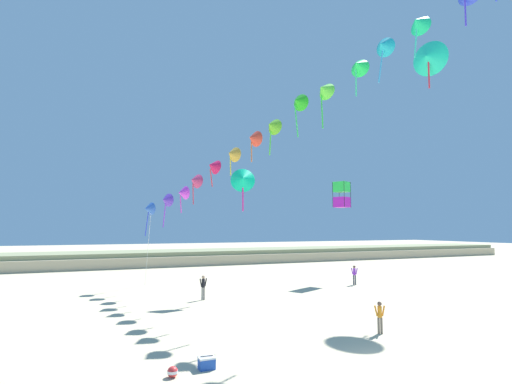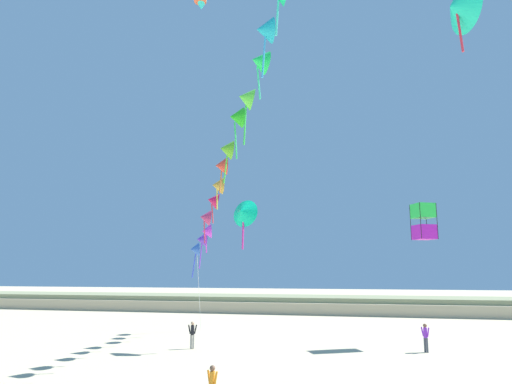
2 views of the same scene
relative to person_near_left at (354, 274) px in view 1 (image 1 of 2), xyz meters
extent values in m
plane|color=beige|center=(-11.54, -17.93, -0.98)|extent=(240.00, 240.00, 0.00)
cube|color=#BFAE8B|center=(-11.54, 26.76, -0.32)|extent=(120.00, 9.48, 1.31)
cube|color=gray|center=(-11.54, 26.76, 0.52)|extent=(120.00, 8.05, 0.75)
cylinder|color=#474C56|center=(0.06, -0.05, -0.55)|extent=(0.12, 0.12, 0.85)
cylinder|color=#474C56|center=(-0.06, 0.05, -0.55)|extent=(0.12, 0.12, 0.85)
cylinder|color=purple|center=(0.00, 0.00, 0.18)|extent=(0.22, 0.22, 0.60)
cylinder|color=purple|center=(0.15, -0.12, 0.22)|extent=(0.21, 0.19, 0.57)
cylinder|color=purple|center=(-0.15, 0.12, 0.22)|extent=(0.21, 0.19, 0.57)
sphere|color=brown|center=(0.00, 0.00, 0.60)|extent=(0.23, 0.23, 0.23)
cylinder|color=#726656|center=(-8.96, -13.94, -0.60)|extent=(0.11, 0.11, 0.75)
cylinder|color=#726656|center=(-9.08, -13.88, -0.60)|extent=(0.11, 0.11, 0.75)
cylinder|color=orange|center=(-9.02, -13.91, 0.04)|extent=(0.20, 0.20, 0.53)
cylinder|color=orange|center=(-8.87, -13.99, 0.08)|extent=(0.19, 0.15, 0.51)
cylinder|color=orange|center=(-9.17, -13.83, 0.08)|extent=(0.19, 0.15, 0.51)
sphere|color=brown|center=(-9.02, -13.91, 0.42)|extent=(0.20, 0.20, 0.20)
cylinder|color=gray|center=(-14.23, -1.89, -0.55)|extent=(0.12, 0.12, 0.85)
cylinder|color=gray|center=(-14.38, -1.93, -0.55)|extent=(0.12, 0.12, 0.85)
cylinder|color=black|center=(-14.30, -1.91, 0.17)|extent=(0.22, 0.22, 0.60)
cylinder|color=black|center=(-14.12, -1.86, 0.22)|extent=(0.22, 0.13, 0.57)
cylinder|color=black|center=(-14.49, -1.96, 0.22)|extent=(0.22, 0.13, 0.57)
sphere|color=tan|center=(-14.30, -1.91, 0.59)|extent=(0.23, 0.23, 0.23)
cone|color=blue|center=(-17.11, 5.66, 5.67)|extent=(1.15, 1.31, 1.12)
cylinder|color=blue|center=(-17.18, 5.79, 4.40)|extent=(0.33, 0.19, 2.11)
cone|color=#5F39C6|center=(-15.95, 3.96, 6.36)|extent=(1.22, 1.30, 1.10)
cylinder|color=#9139E5|center=(-16.01, 4.10, 5.10)|extent=(0.26, 0.09, 2.07)
cone|color=#D940E8|center=(-14.95, 2.34, 6.85)|extent=(1.11, 1.30, 1.13)
cylinder|color=#E539CB|center=(-15.01, 2.47, 5.93)|extent=(0.17, 0.09, 1.41)
cone|color=#C6386D|center=(-14.43, 0.42, 7.66)|extent=(1.24, 1.35, 1.16)
cylinder|color=#E53950|center=(-14.50, 0.56, 6.63)|extent=(0.15, 0.12, 1.63)
cone|color=#E21B54|center=(-13.40, -0.94, 8.65)|extent=(1.24, 1.35, 1.21)
cylinder|color=#E53942|center=(-13.47, -0.80, 7.76)|extent=(0.23, 0.16, 1.34)
cone|color=gold|center=(-12.51, -2.72, 9.33)|extent=(1.16, 1.32, 1.12)
cylinder|color=yellow|center=(-12.58, -2.59, 8.45)|extent=(0.11, 0.08, 1.32)
cone|color=#EC422F|center=(-11.67, -4.66, 10.15)|extent=(1.06, 1.28, 1.10)
cylinder|color=orange|center=(-11.74, -4.52, 9.22)|extent=(0.13, 0.23, 1.44)
cone|color=#63C327|center=(-10.94, -6.11, 10.76)|extent=(1.22, 1.35, 1.17)
cylinder|color=#52E539|center=(-11.01, -5.98, 9.66)|extent=(0.23, 0.20, 1.76)
cone|color=green|center=(-9.89, -7.79, 12.02)|extent=(1.15, 1.31, 1.11)
cylinder|color=#39E55D|center=(-9.96, -7.66, 10.77)|extent=(0.23, 0.17, 2.07)
cone|color=#60F03E|center=(-8.97, -9.35, 12.43)|extent=(1.27, 1.37, 1.22)
cylinder|color=#39E541|center=(-9.04, -9.22, 11.11)|extent=(0.13, 0.28, 2.20)
cone|color=#1FEE58|center=(-7.86, -11.25, 13.37)|extent=(1.29, 1.38, 1.18)
cylinder|color=#39E592|center=(-7.93, -11.11, 12.38)|extent=(0.18, 0.24, 1.54)
cone|color=#1AB4C9|center=(-7.30, -12.72, 14.05)|extent=(1.10, 1.30, 1.12)
cylinder|color=#39A7E5|center=(-7.37, -12.59, 12.90)|extent=(0.26, 0.27, 1.84)
cone|color=#17DE84|center=(-6.41, -14.40, 14.71)|extent=(1.22, 1.34, 1.21)
cylinder|color=#39E5C0|center=(-6.48, -14.27, 13.69)|extent=(0.21, 0.17, 1.60)
cylinder|color=#4A39E5|center=(-5.33, -16.35, 14.57)|extent=(0.11, 0.08, 1.50)
cylinder|color=silver|center=(-16.94, 6.45, 2.30)|extent=(0.17, 1.75, 6.55)
cone|color=#1DEAB2|center=(1.62, -7.58, 17.03)|extent=(1.89, 2.87, 2.73)
cone|color=#E52D3F|center=(1.62, -7.58, 17.05)|extent=(1.09, 1.60, 1.50)
cylinder|color=#E52D3F|center=(1.62, -7.58, 15.62)|extent=(0.29, 0.29, 2.01)
cube|color=#C21FBF|center=(0.65, 2.58, 6.50)|extent=(1.66, 1.66, 0.99)
cube|color=#2DE54C|center=(0.65, 2.58, 7.97)|extent=(1.66, 1.66, 0.99)
cylinder|color=black|center=(0.94, 3.41, 7.23)|extent=(0.04, 0.04, 2.46)
cylinder|color=black|center=(-0.18, 2.88, 7.23)|extent=(0.04, 0.04, 2.46)
cylinder|color=black|center=(0.35, 1.75, 7.23)|extent=(0.04, 0.04, 2.46)
cylinder|color=black|center=(1.48, 2.28, 7.23)|extent=(0.04, 0.04, 2.46)
cone|color=#0BDF9E|center=(-11.14, -1.39, 7.72)|extent=(2.09, 1.52, 1.96)
cone|color=#E52D98|center=(-11.14, -1.39, 7.74)|extent=(1.16, 0.87, 1.09)
cylinder|color=#E52D98|center=(-11.14, -1.39, 6.36)|extent=(0.14, 0.22, 2.16)
cube|color=blue|center=(-17.92, -15.27, -0.80)|extent=(0.56, 0.40, 0.36)
cube|color=white|center=(-17.92, -15.27, -0.59)|extent=(0.58, 0.41, 0.06)
cylinder|color=black|center=(-17.92, -15.27, -0.53)|extent=(0.45, 0.03, 0.03)
sphere|color=red|center=(-19.19, -15.58, -0.80)|extent=(0.36, 0.36, 0.36)
cylinder|color=white|center=(-19.19, -15.58, -0.80)|extent=(0.36, 0.36, 0.09)
camera|label=1|loc=(-22.08, -29.42, 4.00)|focal=28.00mm
camera|label=2|loc=(-3.66, -30.38, 3.84)|focal=32.00mm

